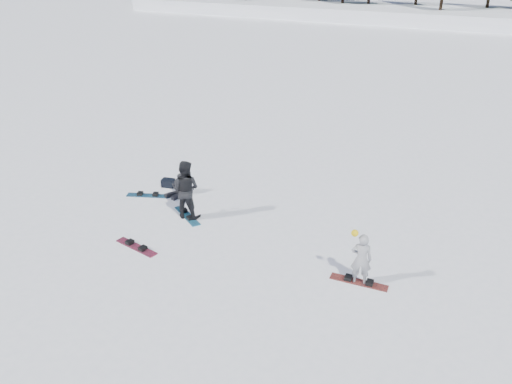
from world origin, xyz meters
TOP-DOWN VIEW (x-y plane):
  - ground at (0.00, 0.00)m, footprint 420.00×420.00m
  - alpine_backdrop at (-11.72, 189.17)m, footprint 412.50×227.00m
  - snowboarder_woman at (2.66, -0.07)m, footprint 0.60×0.46m
  - snowboarder_man at (-3.35, 0.86)m, footprint 1.06×0.89m
  - seated_rider at (-4.54, 2.16)m, footprint 0.65×0.95m
  - gear_bag at (-5.24, 2.41)m, footprint 0.51×0.39m
  - snowboard_woman at (2.66, -0.06)m, footprint 1.52×0.39m
  - snowboard_man at (-3.35, 0.86)m, footprint 1.42×1.04m
  - snowboard_loose_b at (-3.59, -1.39)m, footprint 1.53×0.52m
  - snowboard_loose_c at (-5.43, 1.46)m, footprint 1.50×0.82m

SIDE VIEW (x-z plane):
  - alpine_backdrop at x=-11.72m, z-range -40.58..12.62m
  - ground at x=0.00m, z-range 0.00..0.00m
  - snowboard_woman at x=2.66m, z-range 0.00..0.03m
  - snowboard_man at x=-3.35m, z-range 0.00..0.03m
  - snowboard_loose_b at x=-3.59m, z-range 0.00..0.03m
  - snowboard_loose_c at x=-5.43m, z-range 0.00..0.03m
  - gear_bag at x=-5.24m, z-range 0.00..0.30m
  - seated_rider at x=-4.54m, z-range -0.09..0.66m
  - snowboarder_woman at x=2.66m, z-range -0.05..1.54m
  - snowboarder_man at x=-3.35m, z-range 0.00..1.93m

